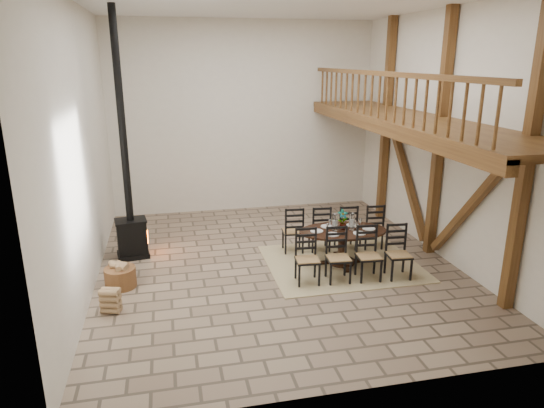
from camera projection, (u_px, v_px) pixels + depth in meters
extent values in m
plane|color=#8D765E|center=(277.00, 265.00, 9.84)|extent=(8.00, 8.00, 0.00)
cube|color=silver|center=(244.00, 118.00, 12.86)|extent=(7.00, 0.02, 5.00)
cube|color=silver|center=(358.00, 201.00, 5.38)|extent=(7.00, 0.02, 5.00)
cube|color=silver|center=(81.00, 150.00, 8.40)|extent=(0.02, 8.00, 5.00)
cube|color=silver|center=(445.00, 137.00, 9.84)|extent=(0.02, 8.00, 5.00)
cube|color=white|center=(278.00, 0.00, 8.40)|extent=(7.00, 8.00, 0.02)
cube|color=brown|center=(527.00, 161.00, 7.48)|extent=(0.18, 0.18, 5.00)
cube|color=brown|center=(440.00, 137.00, 9.81)|extent=(0.18, 0.18, 5.00)
cube|color=brown|center=(386.00, 122.00, 12.15)|extent=(0.18, 0.18, 5.00)
cube|color=brown|center=(470.00, 206.00, 8.96)|extent=(0.14, 2.16, 2.54)
cube|color=brown|center=(406.00, 176.00, 11.30)|extent=(0.14, 2.16, 2.54)
cube|color=brown|center=(441.00, 122.00, 9.73)|extent=(0.20, 7.80, 0.20)
cube|color=brown|center=(410.00, 120.00, 9.57)|extent=(1.60, 7.80, 0.12)
cube|color=brown|center=(377.00, 126.00, 9.46)|extent=(0.18, 7.80, 0.22)
cube|color=brown|center=(380.00, 73.00, 9.17)|extent=(0.09, 7.60, 0.09)
cube|color=brown|center=(379.00, 96.00, 9.29)|extent=(0.06, 7.60, 0.86)
cube|color=tan|center=(341.00, 263.00, 9.90)|extent=(3.00, 2.50, 0.02)
ellipsoid|color=black|center=(343.00, 231.00, 9.70)|extent=(1.86, 1.22, 0.04)
cylinder|color=black|center=(342.00, 248.00, 9.80)|extent=(0.18, 0.18, 0.65)
cylinder|color=black|center=(342.00, 261.00, 9.89)|extent=(0.55, 0.55, 0.06)
cube|color=tan|center=(308.00, 260.00, 8.91)|extent=(0.46, 0.44, 0.04)
cube|color=black|center=(307.00, 272.00, 8.98)|extent=(0.44, 0.44, 0.45)
cube|color=black|center=(306.00, 242.00, 9.01)|extent=(0.37, 0.07, 0.59)
cube|color=tan|center=(338.00, 258.00, 8.99)|extent=(0.46, 0.44, 0.04)
cube|color=black|center=(338.00, 270.00, 9.06)|extent=(0.44, 0.44, 0.45)
cube|color=black|center=(336.00, 241.00, 9.09)|extent=(0.37, 0.07, 0.59)
cube|color=tan|center=(369.00, 256.00, 9.06)|extent=(0.46, 0.44, 0.04)
cube|color=black|center=(368.00, 268.00, 9.13)|extent=(0.44, 0.44, 0.45)
cube|color=black|center=(367.00, 239.00, 9.16)|extent=(0.37, 0.07, 0.59)
cube|color=tan|center=(399.00, 255.00, 9.14)|extent=(0.46, 0.44, 0.04)
cube|color=black|center=(398.00, 267.00, 9.21)|extent=(0.44, 0.44, 0.45)
cube|color=black|center=(396.00, 238.00, 9.23)|extent=(0.37, 0.07, 0.59)
cube|color=tan|center=(293.00, 231.00, 10.40)|extent=(0.46, 0.44, 0.04)
cube|color=black|center=(293.00, 242.00, 10.47)|extent=(0.44, 0.44, 0.45)
cube|color=black|center=(295.00, 222.00, 10.14)|extent=(0.37, 0.07, 0.59)
cube|color=tan|center=(319.00, 230.00, 10.47)|extent=(0.46, 0.44, 0.04)
cube|color=black|center=(319.00, 240.00, 10.54)|extent=(0.44, 0.44, 0.45)
cube|color=black|center=(322.00, 221.00, 10.21)|extent=(0.37, 0.07, 0.59)
cube|color=tan|center=(346.00, 229.00, 10.54)|extent=(0.46, 0.44, 0.04)
cube|color=black|center=(345.00, 239.00, 10.61)|extent=(0.44, 0.44, 0.45)
cube|color=black|center=(349.00, 220.00, 10.29)|extent=(0.37, 0.07, 0.59)
cube|color=tan|center=(372.00, 227.00, 10.62)|extent=(0.46, 0.44, 0.04)
cube|color=black|center=(371.00, 238.00, 10.69)|extent=(0.44, 0.44, 0.45)
cube|color=black|center=(375.00, 218.00, 10.36)|extent=(0.37, 0.07, 0.59)
cube|color=silver|center=(343.00, 230.00, 9.69)|extent=(1.42, 0.79, 0.01)
cube|color=white|center=(343.00, 226.00, 9.66)|extent=(0.90, 0.36, 0.18)
cylinder|color=white|center=(335.00, 222.00, 9.62)|extent=(0.12, 0.12, 0.34)
cylinder|color=white|center=(352.00, 222.00, 9.66)|extent=(0.12, 0.12, 0.34)
cylinder|color=white|center=(335.00, 227.00, 9.64)|extent=(0.06, 0.06, 0.16)
cylinder|color=white|center=(352.00, 226.00, 9.69)|extent=(0.06, 0.06, 0.16)
imported|color=#4C723F|center=(343.00, 219.00, 9.68)|extent=(0.23, 0.16, 0.41)
cube|color=black|center=(133.00, 254.00, 10.24)|extent=(0.70, 0.58, 0.10)
cube|color=black|center=(132.00, 237.00, 10.13)|extent=(0.65, 0.52, 0.69)
cube|color=#FF590C|center=(147.00, 235.00, 10.23)|extent=(0.06, 0.27, 0.27)
cube|color=black|center=(130.00, 221.00, 10.02)|extent=(0.69, 0.57, 0.04)
cylinder|color=black|center=(121.00, 118.00, 9.42)|extent=(0.15, 0.15, 4.18)
cylinder|color=brown|center=(120.00, 277.00, 8.85)|extent=(0.57, 0.57, 0.37)
cube|color=tan|center=(119.00, 266.00, 8.78)|extent=(0.30, 0.30, 0.11)
cube|color=tan|center=(111.00, 301.00, 7.94)|extent=(0.36, 0.29, 0.42)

